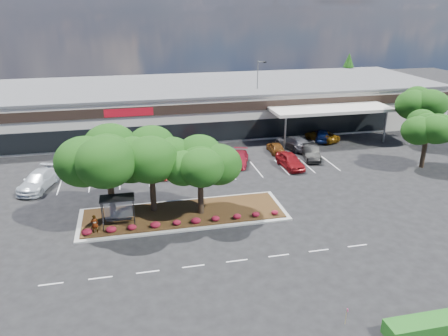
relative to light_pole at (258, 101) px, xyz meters
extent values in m
plane|color=black|center=(-11.90, -28.02, -4.47)|extent=(160.00, 160.00, 0.00)
cube|color=beige|center=(-11.90, 5.98, -1.47)|extent=(80.00, 20.00, 6.00)
cube|color=#59595B|center=(-11.90, 5.98, 1.63)|extent=(80.40, 20.40, 0.30)
cube|color=black|center=(-11.90, -4.07, 0.33)|extent=(80.00, 0.25, 1.20)
cube|color=black|center=(-11.90, -4.07, -2.87)|extent=(60.00, 0.18, 2.60)
cube|color=red|center=(-17.90, -4.14, 0.33)|extent=(6.00, 0.12, 1.00)
cube|color=beige|center=(8.10, -6.52, -0.07)|extent=(16.00, 5.00, 0.40)
cylinder|color=gray|center=(1.10, -8.52, -2.37)|extent=(0.24, 0.24, 4.20)
cylinder|color=gray|center=(15.10, -8.52, -2.37)|extent=(0.24, 0.24, 4.20)
cube|color=#A2A29D|center=(-13.90, -24.02, -4.39)|extent=(18.00, 6.00, 0.15)
cube|color=#473216|center=(-13.90, -24.02, -4.27)|extent=(17.20, 5.20, 0.12)
cube|color=silver|center=(-23.90, -32.02, -4.46)|extent=(1.60, 0.12, 0.01)
cube|color=silver|center=(-20.70, -32.02, -4.46)|extent=(1.60, 0.12, 0.01)
cube|color=silver|center=(-17.50, -32.02, -4.46)|extent=(1.60, 0.12, 0.01)
cube|color=silver|center=(-14.30, -32.02, -4.46)|extent=(1.60, 0.12, 0.01)
cube|color=silver|center=(-11.10, -32.02, -4.46)|extent=(1.60, 0.12, 0.01)
cube|color=silver|center=(-7.90, -32.02, -4.46)|extent=(1.60, 0.12, 0.01)
cube|color=silver|center=(-4.70, -32.02, -4.46)|extent=(1.60, 0.12, 0.01)
cube|color=silver|center=(-1.50, -32.02, -4.46)|extent=(1.60, 0.12, 0.01)
cube|color=silver|center=(-28.40, -14.52, -4.46)|extent=(0.12, 5.00, 0.01)
cube|color=silver|center=(-25.40, -14.52, -4.46)|extent=(0.12, 5.00, 0.01)
cube|color=silver|center=(-22.40, -14.52, -4.46)|extent=(0.12, 5.00, 0.01)
cube|color=silver|center=(-19.40, -14.52, -4.46)|extent=(0.12, 5.00, 0.01)
cube|color=silver|center=(-16.40, -14.52, -4.46)|extent=(0.12, 5.00, 0.01)
cube|color=silver|center=(-13.40, -14.52, -4.46)|extent=(0.12, 5.00, 0.01)
cube|color=silver|center=(-10.40, -14.52, -4.46)|extent=(0.12, 5.00, 0.01)
cube|color=silver|center=(-7.40, -14.52, -4.46)|extent=(0.12, 5.00, 0.01)
cube|color=silver|center=(-4.40, -14.52, -4.46)|extent=(0.12, 5.00, 0.01)
cube|color=silver|center=(-1.40, -14.52, -4.46)|extent=(0.12, 5.00, 0.01)
cube|color=silver|center=(1.60, -14.52, -4.46)|extent=(0.12, 5.00, 0.01)
cube|color=silver|center=(4.60, -14.52, -4.46)|extent=(0.12, 5.00, 0.01)
cylinder|color=black|center=(-20.65, -24.57, -2.96)|extent=(0.08, 0.08, 2.50)
cylinder|color=black|center=(-18.15, -24.57, -2.96)|extent=(0.08, 0.08, 2.50)
cylinder|color=black|center=(-20.65, -25.87, -2.96)|extent=(0.08, 0.08, 2.50)
cylinder|color=black|center=(-18.15, -25.87, -2.96)|extent=(0.08, 0.08, 2.50)
cube|color=black|center=(-19.40, -25.22, -1.67)|extent=(2.75, 1.55, 0.10)
cube|color=silver|center=(-19.40, -24.57, -2.83)|extent=(2.30, 0.03, 2.00)
cube|color=black|center=(-19.40, -24.97, -3.76)|extent=(2.00, 0.35, 0.06)
cube|color=#1F4A13|center=(-1.90, -41.52, -4.02)|extent=(6.00, 1.30, 0.90)
cone|color=#1B3D0D|center=(22.10, 15.98, 0.03)|extent=(3.96, 3.96, 9.00)
imported|color=#594C47|center=(-21.29, -25.90, -3.44)|extent=(0.59, 0.41, 1.53)
cube|color=#A2A29D|center=(-0.10, -0.02, -4.27)|extent=(0.50, 0.50, 0.40)
cylinder|color=gray|center=(-0.10, -0.02, 0.77)|extent=(0.14, 0.14, 9.67)
cube|color=gray|center=(0.34, 0.07, 5.45)|extent=(0.93, 0.40, 0.14)
cube|color=black|center=(0.83, 0.17, 5.38)|extent=(0.50, 0.39, 0.18)
cube|color=tan|center=(-6.56, -39.86, -3.93)|extent=(0.03, 0.03, 1.07)
cube|color=#EF3F94|center=(-6.51, -39.86, -3.48)|extent=(0.02, 0.14, 0.18)
imported|color=silver|center=(-27.28, -14.89, -3.61)|extent=(4.04, 6.37, 1.72)
imported|color=#194225|center=(-20.85, -12.53, -3.75)|extent=(2.15, 4.40, 1.44)
imported|color=#505257|center=(-14.57, -12.79, -3.75)|extent=(2.94, 5.27, 1.44)
imported|color=maroon|center=(-14.57, -13.58, -3.75)|extent=(3.69, 5.34, 1.44)
imported|color=#A9ADB6|center=(-13.28, -12.56, -3.71)|extent=(3.07, 4.80, 1.52)
imported|color=maroon|center=(-5.89, -12.55, -3.78)|extent=(3.41, 5.11, 1.38)
imported|color=maroon|center=(-0.53, -14.85, -3.65)|extent=(2.32, 4.96, 1.64)
imported|color=black|center=(2.90, -12.54, -3.65)|extent=(2.81, 5.22, 1.63)
imported|color=#595A61|center=(-18.19, -8.00, -3.71)|extent=(2.95, 4.85, 1.51)
imported|color=#121155|center=(-16.03, -6.55, -3.75)|extent=(2.82, 5.22, 1.44)
imported|color=brown|center=(-15.00, -8.42, -3.69)|extent=(3.26, 5.69, 1.55)
imported|color=#7B0702|center=(-9.81, -8.50, -3.65)|extent=(3.65, 5.17, 1.63)
imported|color=brown|center=(-0.42, -9.55, -3.80)|extent=(1.75, 4.01, 1.34)
imported|color=#5B5A62|center=(2.31, -8.50, -3.65)|extent=(3.94, 6.11, 1.65)
imported|color=navy|center=(7.37, -6.07, -3.67)|extent=(3.45, 5.04, 1.59)
imported|color=brown|center=(7.26, -6.11, -3.78)|extent=(4.05, 5.49, 1.39)
camera|label=1|loc=(-17.97, -58.35, 13.15)|focal=35.00mm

